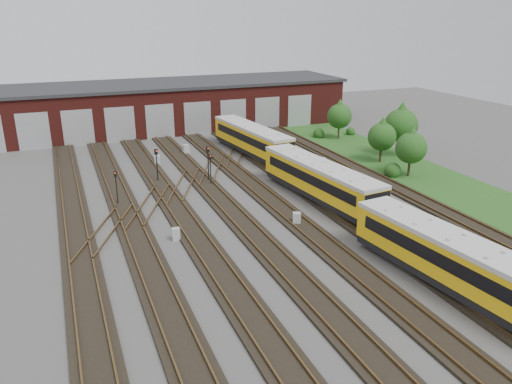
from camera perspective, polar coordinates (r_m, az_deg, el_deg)
name	(u,v)px	position (r m, az deg, el deg)	size (l,w,h in m)	color
ground	(287,240)	(36.08, 3.59, -5.44)	(120.00, 120.00, 0.00)	#474442
track_network	(282,235)	(36.45, 2.95, -4.97)	(30.40, 70.00, 0.33)	black
maintenance_shed	(165,105)	(71.82, -10.37, 9.73)	(51.00, 12.50, 6.35)	#561A15
grass_verge	(412,171)	(53.78, 17.45, 2.29)	(8.00, 55.00, 0.05)	#204F1A
metro_train	(320,180)	(43.10, 7.31, 1.38)	(4.19, 46.65, 2.99)	black
signal_mast_0	(116,184)	(43.28, -15.70, 0.91)	(0.23, 0.21, 2.98)	black
signal_mast_1	(210,166)	(46.81, -5.23, 3.03)	(0.25, 0.23, 3.00)	black
signal_mast_2	(157,161)	(48.41, -11.29, 3.51)	(0.32, 0.30, 3.26)	black
signal_mast_3	(208,159)	(47.91, -5.50, 3.77)	(0.30, 0.28, 3.45)	black
relay_cabinet_0	(176,234)	(36.20, -9.13, -4.78)	(0.55, 0.46, 0.92)	#ADB0B3
relay_cabinet_1	(157,160)	(54.62, -11.22, 3.63)	(0.60, 0.50, 1.00)	#ADB0B3
relay_cabinet_2	(297,219)	(38.38, 4.67, -3.06)	(0.59, 0.49, 0.99)	#ADB0B3
relay_cabinet_3	(186,149)	(58.08, -8.04, 4.84)	(0.68, 0.57, 1.13)	#ADB0B3
relay_cabinet_4	(322,163)	(52.77, 7.55, 3.31)	(0.65, 0.54, 1.08)	#ADB0B3
tree_0	(340,113)	(65.07, 9.54, 8.87)	(3.12, 3.12, 5.18)	#362418
tree_1	(382,133)	(55.35, 14.23, 6.51)	(3.02, 3.02, 5.01)	#362418
tree_2	(401,121)	(58.27, 16.28, 7.75)	(3.74, 3.74, 6.20)	#362418
tree_3	(411,144)	(51.21, 17.35, 5.23)	(3.07, 3.07, 5.09)	#362418
bush_0	(393,168)	(51.29, 15.34, 2.61)	(1.65, 1.65, 1.65)	#1B4313
bush_1	(319,132)	(65.91, 7.18, 6.81)	(1.44, 1.44, 1.44)	#1B4313
bush_2	(351,130)	(68.12, 10.76, 6.94)	(1.22, 1.22, 1.22)	#1B4313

